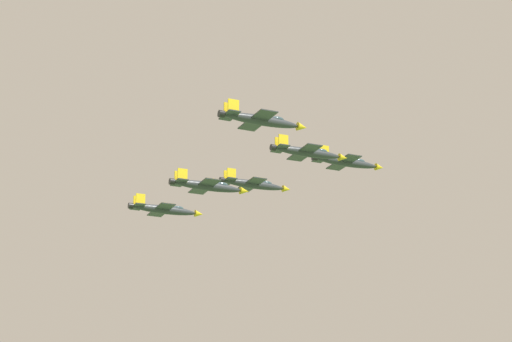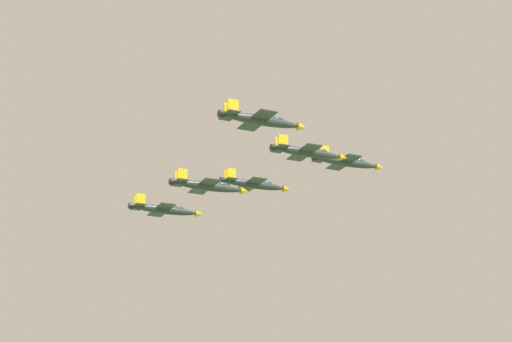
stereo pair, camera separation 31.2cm
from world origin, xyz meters
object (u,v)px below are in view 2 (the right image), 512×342
object	(u,v)px
jet_right_wingman	(308,152)
jet_slot_rear	(208,186)
jet_lead	(347,162)
jet_left_wingman	(254,184)
jet_left_outer	(165,210)
jet_right_outer	(261,120)

from	to	relation	value
jet_right_wingman	jet_slot_rear	world-z (taller)	jet_right_wingman
jet_lead	jet_right_wingman	xyz separation A→B (m)	(11.39, 15.94, -4.15)
jet_left_wingman	jet_right_wingman	xyz separation A→B (m)	(-6.17, 24.61, -1.31)
jet_left_wingman	jet_left_outer	size ratio (longest dim) A/B	0.97
jet_slot_rear	jet_lead	bearing A→B (deg)	-0.03
jet_left_outer	jet_right_outer	bearing A→B (deg)	-89.66
jet_right_wingman	jet_left_outer	size ratio (longest dim) A/B	0.96
jet_lead	jet_left_outer	world-z (taller)	jet_lead
jet_right_outer	jet_left_outer	bearing A→B (deg)	89.07
jet_left_wingman	jet_right_outer	xyz separation A→B (m)	(5.22, 40.55, -1.74)
jet_left_wingman	jet_slot_rear	bearing A→B (deg)	-140.54
jet_left_wingman	jet_left_outer	distance (m)	19.93
jet_right_outer	jet_slot_rear	bearing A→B (deg)	89.07
jet_left_outer	jet_slot_rear	world-z (taller)	jet_left_outer
jet_lead	jet_slot_rear	distance (m)	31.14
jet_lead	jet_slot_rear	bearing A→B (deg)	179.32
jet_left_wingman	jet_left_outer	world-z (taller)	jet_left_wingman
jet_slot_rear	jet_left_wingman	bearing A→B (deg)	40.33
jet_left_wingman	jet_right_outer	size ratio (longest dim) A/B	0.96
jet_left_wingman	jet_right_wingman	distance (m)	25.41
jet_right_wingman	jet_right_outer	bearing A→B (deg)	-139.21
jet_right_wingman	jet_slot_rear	bearing A→B (deg)	140.06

